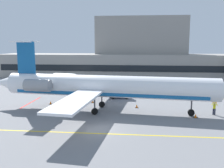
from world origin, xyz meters
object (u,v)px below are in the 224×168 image
regional_jet (104,86)px  marshaller (214,108)px  baggage_tug (41,86)px  pushback_tractor (122,93)px  fuel_tank (65,78)px

regional_jet → marshaller: bearing=-1.6°
baggage_tug → regional_jet: bearing=-43.7°
pushback_tractor → marshaller: (13.14, -9.22, 0.01)m
regional_jet → marshaller: size_ratio=18.83×
fuel_tank → baggage_tug: bearing=-105.7°
baggage_tug → pushback_tractor: 17.83m
baggage_tug → marshaller: (30.11, -14.68, 0.09)m
fuel_tank → marshaller: (27.69, -23.29, -0.48)m
fuel_tank → marshaller: 36.19m
baggage_tug → pushback_tractor: bearing=-17.8°
pushback_tractor → regional_jet: bearing=-103.0°
marshaller → fuel_tank: bearing=139.9°
pushback_tractor → baggage_tug: bearing=162.2°
fuel_tank → pushback_tractor: bearing=-44.1°
pushback_tractor → fuel_tank: bearing=135.9°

